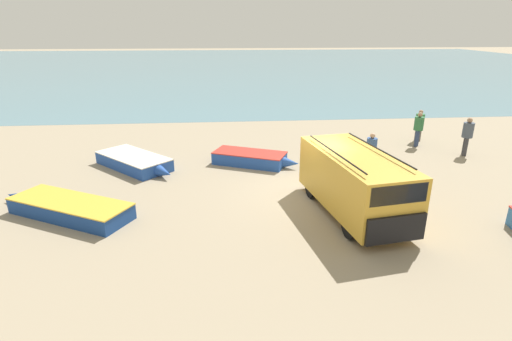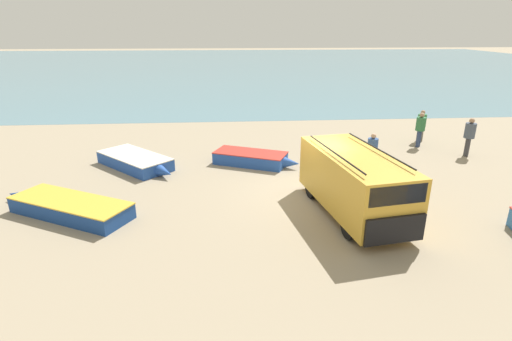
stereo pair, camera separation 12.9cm
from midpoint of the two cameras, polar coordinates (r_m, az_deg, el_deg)
The scene contains 10 objects.
ground_plane at distance 14.85m, azimuth 7.91°, elevation -3.38°, with size 200.00×200.00×0.00m, color gray.
sea_water at distance 65.64m, azimuth -1.65°, elevation 14.90°, with size 120.00×80.00×0.01m, color slate.
parked_van at distance 13.23m, azimuth 14.13°, elevation -1.53°, with size 2.69×5.23×2.17m.
fishing_rowboat_1 at distance 14.45m, azimuth -25.09°, elevation -4.71°, with size 4.90×3.19×0.54m.
fishing_rowboat_2 at distance 17.79m, azimuth -0.23°, elevation 1.75°, with size 3.87×2.50×0.55m.
fishing_rowboat_3 at distance 18.15m, azimuth -16.53°, elevation 1.26°, with size 3.81×3.81×0.54m.
fisherman_0 at distance 17.48m, azimuth 16.49°, elevation 3.01°, with size 0.43×0.43×1.64m.
fisherman_1 at distance 21.25m, azimuth 28.36°, elevation 4.66°, with size 0.48×0.48×1.82m.
fisherman_2 at distance 21.88m, azimuth 22.59°, elevation 5.81°, with size 0.46×0.46×1.76m.
fisherman_3 at distance 22.98m, azimuth 22.72°, elevation 6.30°, with size 0.44×0.44×1.68m.
Camera 2 is at (-2.98, -13.31, 5.85)m, focal length 28.00 mm.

